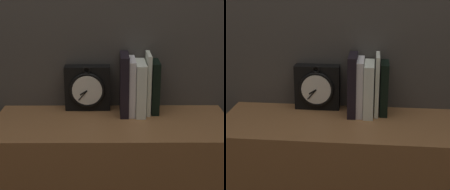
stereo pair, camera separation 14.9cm
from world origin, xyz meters
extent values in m
cube|color=black|center=(-0.11, 0.15, 0.82)|extent=(0.20, 0.06, 0.20)
torus|color=black|center=(-0.11, 0.12, 0.82)|extent=(0.15, 0.01, 0.15)
cylinder|color=white|center=(-0.11, 0.11, 0.82)|extent=(0.13, 0.01, 0.13)
cube|color=black|center=(-0.12, 0.11, 0.82)|extent=(0.03, 0.00, 0.02)
cube|color=black|center=(-0.12, 0.11, 0.80)|extent=(0.04, 0.00, 0.05)
torus|color=black|center=(-0.11, 0.12, 0.91)|extent=(0.03, 0.01, 0.03)
cube|color=black|center=(0.05, 0.10, 0.85)|extent=(0.04, 0.16, 0.26)
cube|color=white|center=(0.08, 0.11, 0.84)|extent=(0.03, 0.15, 0.24)
cube|color=white|center=(0.12, 0.10, 0.84)|extent=(0.04, 0.16, 0.22)
cube|color=white|center=(0.15, 0.12, 0.86)|extent=(0.02, 0.13, 0.26)
cube|color=black|center=(0.18, 0.12, 0.84)|extent=(0.03, 0.12, 0.22)
camera|label=1|loc=(-0.01, -1.41, 1.33)|focal=60.00mm
camera|label=2|loc=(0.14, -1.40, 1.33)|focal=60.00mm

